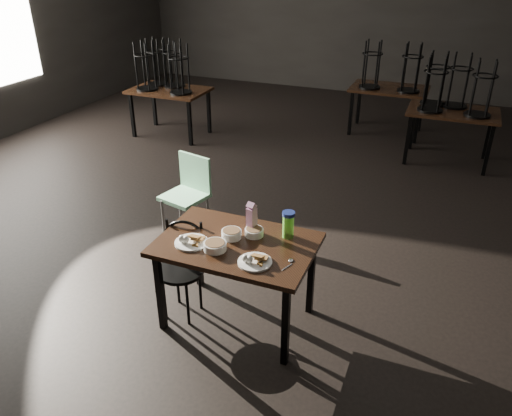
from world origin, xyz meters
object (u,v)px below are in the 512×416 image
at_px(juice_carton, 252,218).
at_px(main_table, 237,251).
at_px(school_chair, 189,189).
at_px(water_bottle, 288,224).
at_px(bentwood_chair, 183,261).

bearing_deg(juice_carton, main_table, -104.46).
relative_size(main_table, school_chair, 1.38).
relative_size(juice_carton, water_bottle, 1.21).
bearing_deg(main_table, school_chair, 133.44).
relative_size(water_bottle, bentwood_chair, 0.27).
height_order(water_bottle, bentwood_chair, water_bottle).
xyz_separation_m(juice_carton, bentwood_chair, (-0.52, -0.23, -0.39)).
distance_m(juice_carton, water_bottle, 0.29).
bearing_deg(juice_carton, water_bottle, 7.44).
height_order(water_bottle, school_chair, water_bottle).
xyz_separation_m(main_table, bentwood_chair, (-0.47, -0.04, -0.19)).
xyz_separation_m(main_table, juice_carton, (0.05, 0.19, 0.20)).
xyz_separation_m(main_table, school_chair, (-1.03, 1.09, -0.15)).
xyz_separation_m(juice_carton, school_chair, (-1.08, 0.90, -0.35)).
distance_m(main_table, school_chair, 1.51).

